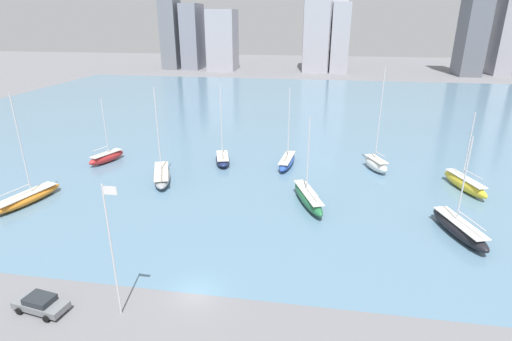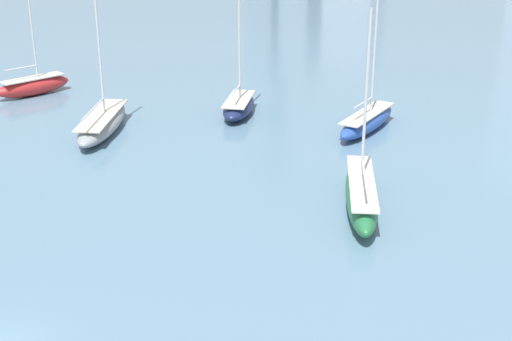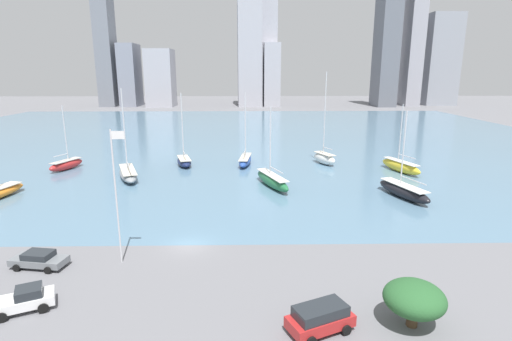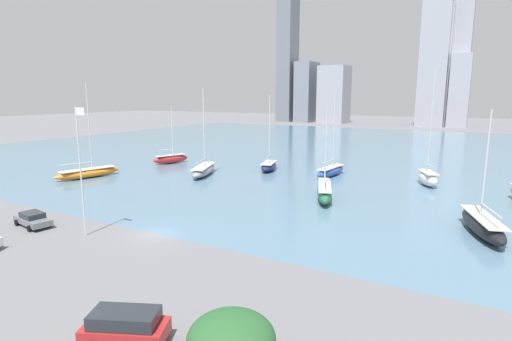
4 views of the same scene
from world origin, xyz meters
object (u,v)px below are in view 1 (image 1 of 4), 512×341
at_px(sailboat_red, 107,157).
at_px(sailboat_white, 376,163).
at_px(sailboat_blue, 287,161).
at_px(sailboat_orange, 27,198).
at_px(sailboat_green, 308,198).
at_px(sailboat_yellow, 465,183).
at_px(sailboat_gray, 162,175).
at_px(parked_sedan_gray, 41,303).
at_px(sailboat_navy, 223,159).
at_px(sailboat_black, 459,228).
at_px(flag_pole, 112,248).

distance_m(sailboat_red, sailboat_white, 47.14).
height_order(sailboat_blue, sailboat_orange, sailboat_orange).
bearing_deg(sailboat_white, sailboat_red, 160.43).
distance_m(sailboat_green, sailboat_yellow, 24.57).
distance_m(sailboat_gray, sailboat_blue, 21.42).
relative_size(sailboat_orange, parked_sedan_gray, 3.01).
relative_size(sailboat_blue, sailboat_orange, 0.88).
bearing_deg(sailboat_red, sailboat_gray, -5.83).
xyz_separation_m(sailboat_navy, sailboat_blue, (11.36, 0.62, 0.01)).
height_order(sailboat_red, sailboat_blue, sailboat_blue).
relative_size(sailboat_black, sailboat_white, 0.70).
bearing_deg(sailboat_navy, sailboat_green, -58.63).
bearing_deg(sailboat_yellow, flag_pole, -157.21).
bearing_deg(sailboat_black, sailboat_gray, 147.44).
distance_m(sailboat_red, sailboat_gray, 14.40).
relative_size(sailboat_yellow, sailboat_blue, 0.87).
bearing_deg(sailboat_blue, parked_sedan_gray, -108.25).
bearing_deg(sailboat_orange, sailboat_navy, 55.21).
relative_size(sailboat_blue, sailboat_white, 0.79).
distance_m(sailboat_green, sailboat_gray, 23.90).
distance_m(sailboat_navy, sailboat_orange, 30.60).
height_order(sailboat_black, sailboat_red, sailboat_black).
relative_size(sailboat_green, sailboat_gray, 0.84).
xyz_separation_m(flag_pole, sailboat_gray, (-8.07, 29.77, -5.78)).
height_order(sailboat_black, sailboat_orange, sailboat_orange).
relative_size(sailboat_yellow, sailboat_orange, 0.77).
height_order(sailboat_navy, sailboat_orange, sailboat_orange).
xyz_separation_m(sailboat_red, sailboat_white, (47.01, 3.47, 0.26)).
xyz_separation_m(sailboat_green, sailboat_orange, (-38.62, -5.85, -0.17)).
bearing_deg(sailboat_navy, parked_sedan_gray, -115.90).
relative_size(sailboat_black, sailboat_yellow, 1.03).
bearing_deg(sailboat_orange, sailboat_red, 96.21).
distance_m(sailboat_yellow, sailboat_orange, 63.29).
bearing_deg(sailboat_red, sailboat_yellow, 17.93).
bearing_deg(flag_pole, sailboat_orange, 141.32).
xyz_separation_m(flag_pole, parked_sedan_gray, (-7.15, -0.77, -5.91)).
height_order(flag_pole, sailboat_navy, sailboat_navy).
height_order(sailboat_blue, sailboat_white, sailboat_white).
xyz_separation_m(sailboat_gray, sailboat_white, (34.14, 9.93, 0.32)).
bearing_deg(flag_pole, sailboat_yellow, 41.05).
height_order(flag_pole, sailboat_green, flag_pole).
bearing_deg(parked_sedan_gray, sailboat_yellow, 136.15).
bearing_deg(flag_pole, sailboat_black, 29.60).
bearing_deg(sailboat_white, sailboat_gray, 172.41).
height_order(sailboat_gray, parked_sedan_gray, sailboat_gray).
height_order(sailboat_red, sailboat_green, sailboat_green).
bearing_deg(sailboat_yellow, sailboat_blue, 148.95).
relative_size(flag_pole, sailboat_orange, 0.81).
relative_size(sailboat_red, parked_sedan_gray, 2.23).
xyz_separation_m(flag_pole, sailboat_white, (26.07, 39.70, -5.45)).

